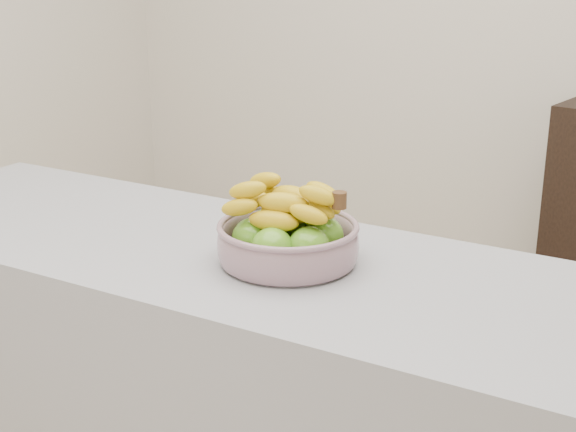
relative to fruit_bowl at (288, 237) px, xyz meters
name	(u,v)px	position (x,y,z in m)	size (l,w,h in m)	color
fruit_bowl	(288,237)	(0.00, 0.00, 0.00)	(0.29, 0.29, 0.16)	#92A0AF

